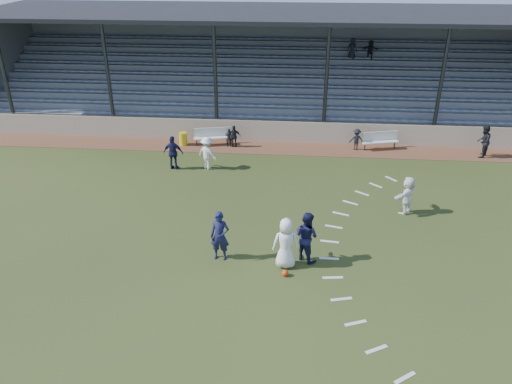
# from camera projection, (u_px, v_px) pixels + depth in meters

# --- Properties ---
(ground) EXTENTS (90.00, 90.00, 0.00)m
(ground) POSITION_uv_depth(u_px,v_px,m) (250.00, 255.00, 18.10)
(ground) COLOR #2D3917
(ground) RESTS_ON ground
(cinder_track) EXTENTS (34.00, 2.00, 0.02)m
(cinder_track) POSITION_uv_depth(u_px,v_px,m) (268.00, 148.00, 27.44)
(cinder_track) COLOR brown
(cinder_track) RESTS_ON ground
(retaining_wall) EXTENTS (34.00, 0.18, 1.20)m
(retaining_wall) POSITION_uv_depth(u_px,v_px,m) (270.00, 131.00, 28.10)
(retaining_wall) COLOR #B6A68C
(retaining_wall) RESTS_ON ground
(bench_left) EXTENTS (2.04, 0.90, 0.95)m
(bench_left) POSITION_uv_depth(u_px,v_px,m) (212.00, 135.00, 27.61)
(bench_left) COLOR silver
(bench_left) RESTS_ON cinder_track
(bench_right) EXTENTS (2.04, 0.93, 0.95)m
(bench_right) POSITION_uv_depth(u_px,v_px,m) (380.00, 139.00, 27.06)
(bench_right) COLOR silver
(bench_right) RESTS_ON cinder_track
(trash_bin) EXTENTS (0.45, 0.45, 0.72)m
(trash_bin) POSITION_uv_depth(u_px,v_px,m) (183.00, 139.00, 27.65)
(trash_bin) COLOR gold
(trash_bin) RESTS_ON cinder_track
(football) EXTENTS (0.22, 0.22, 0.22)m
(football) POSITION_uv_depth(u_px,v_px,m) (285.00, 273.00, 16.91)
(football) COLOR #C6390B
(football) RESTS_ON ground
(player_white_lead) EXTENTS (0.97, 0.69, 1.86)m
(player_white_lead) POSITION_uv_depth(u_px,v_px,m) (286.00, 243.00, 17.08)
(player_white_lead) COLOR white
(player_white_lead) RESTS_ON ground
(player_navy_lead) EXTENTS (0.70, 0.48, 1.86)m
(player_navy_lead) POSITION_uv_depth(u_px,v_px,m) (220.00, 236.00, 17.49)
(player_navy_lead) COLOR #16183C
(player_navy_lead) RESTS_ON ground
(player_navy_mid) EXTENTS (1.15, 1.13, 1.87)m
(player_navy_mid) POSITION_uv_depth(u_px,v_px,m) (306.00, 236.00, 17.47)
(player_navy_mid) COLOR #16183C
(player_navy_mid) RESTS_ON ground
(player_white_wing) EXTENTS (1.23, 1.06, 1.65)m
(player_white_wing) POSITION_uv_depth(u_px,v_px,m) (207.00, 153.00, 24.61)
(player_white_wing) COLOR white
(player_white_wing) RESTS_ON ground
(player_navy_wing) EXTENTS (1.03, 0.49, 1.71)m
(player_navy_wing) POSITION_uv_depth(u_px,v_px,m) (173.00, 153.00, 24.56)
(player_navy_wing) COLOR #16183C
(player_navy_wing) RESTS_ON ground
(player_white_back) EXTENTS (1.30, 1.49, 1.63)m
(player_white_back) POSITION_uv_depth(u_px,v_px,m) (407.00, 195.00, 20.57)
(player_white_back) COLOR white
(player_white_back) RESTS_ON ground
(official) EXTENTS (0.99, 1.05, 1.72)m
(official) POSITION_uv_depth(u_px,v_px,m) (483.00, 141.00, 25.90)
(official) COLOR black
(official) RESTS_ON cinder_track
(sub_left_near) EXTENTS (0.42, 0.31, 1.03)m
(sub_left_near) POSITION_uv_depth(u_px,v_px,m) (229.00, 138.00, 27.37)
(sub_left_near) COLOR black
(sub_left_near) RESTS_ON cinder_track
(sub_left_far) EXTENTS (0.74, 0.38, 1.22)m
(sub_left_far) POSITION_uv_depth(u_px,v_px,m) (234.00, 136.00, 27.27)
(sub_left_far) COLOR black
(sub_left_far) RESTS_ON cinder_track
(sub_right) EXTENTS (0.81, 0.53, 1.18)m
(sub_right) POSITION_uv_depth(u_px,v_px,m) (356.00, 139.00, 26.93)
(sub_right) COLOR black
(sub_right) RESTS_ON cinder_track
(grandstand) EXTENTS (34.60, 9.00, 6.61)m
(grandstand) POSITION_uv_depth(u_px,v_px,m) (274.00, 82.00, 31.57)
(grandstand) COLOR gray
(grandstand) RESTS_ON ground
(penalty_arc) EXTENTS (3.89, 14.63, 0.01)m
(penalty_arc) POSITION_uv_depth(u_px,v_px,m) (365.00, 260.00, 17.79)
(penalty_arc) COLOR silver
(penalty_arc) RESTS_ON ground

